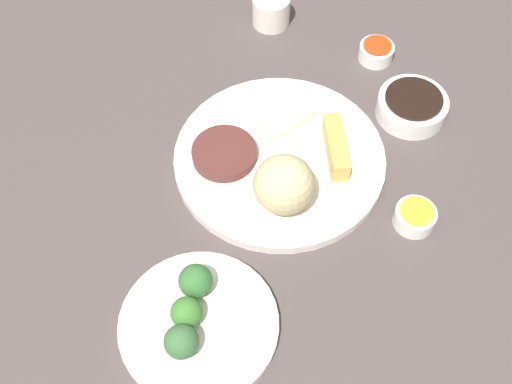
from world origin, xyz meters
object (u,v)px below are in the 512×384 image
object	(u,v)px
teacup	(271,10)
main_plate	(279,159)
soy_sauce_bowl	(412,107)
broccoli_plate	(199,325)
sauce_ramekin_hot_mustard	(415,217)
sauce_ramekin_sweet_and_sour	(376,52)

from	to	relation	value
teacup	main_plate	bearing A→B (deg)	-37.92
soy_sauce_bowl	main_plate	bearing A→B (deg)	-105.07
main_plate	broccoli_plate	size ratio (longest dim) A/B	1.55
main_plate	soy_sauce_bowl	size ratio (longest dim) A/B	2.88
sauce_ramekin_hot_mustard	sauce_ramekin_sweet_and_sour	bearing A→B (deg)	143.87
main_plate	soy_sauce_bowl	xyz separation A→B (m)	(0.06, 0.21, 0.01)
main_plate	sauce_ramekin_hot_mustard	bearing A→B (deg)	20.90
main_plate	teacup	distance (m)	0.29
sauce_ramekin_hot_mustard	teacup	size ratio (longest dim) A/B	0.88
sauce_ramekin_hot_mustard	teacup	xyz separation A→B (m)	(-0.42, 0.11, 0.01)
broccoli_plate	teacup	size ratio (longest dim) A/B	3.10
broccoli_plate	sauce_ramekin_hot_mustard	distance (m)	0.32
sauce_ramekin_sweet_and_sour	broccoli_plate	bearing A→B (deg)	-69.21
broccoli_plate	sauce_ramekin_hot_mustard	size ratio (longest dim) A/B	3.52
sauce_ramekin_sweet_and_sour	soy_sauce_bowl	bearing A→B (deg)	-20.86
soy_sauce_bowl	sauce_ramekin_hot_mustard	world-z (taller)	soy_sauce_bowl
soy_sauce_bowl	teacup	distance (m)	0.29
sauce_ramekin_sweet_and_sour	sauce_ramekin_hot_mustard	bearing A→B (deg)	-36.13
teacup	soy_sauce_bowl	bearing A→B (deg)	5.96
soy_sauce_bowl	sauce_ramekin_hot_mustard	distance (m)	0.19
soy_sauce_bowl	teacup	xyz separation A→B (m)	(-0.29, -0.03, 0.01)
main_plate	sauce_ramekin_sweet_and_sour	distance (m)	0.26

